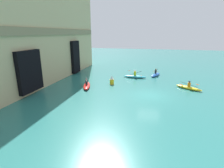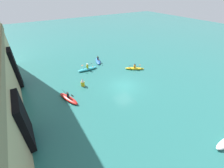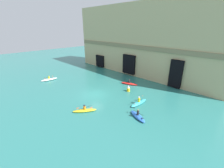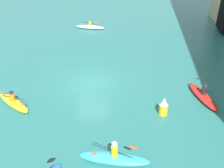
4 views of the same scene
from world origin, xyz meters
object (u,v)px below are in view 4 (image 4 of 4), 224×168
Objects in this scene: kayak_cyan at (114,158)px; marker_buoy at (164,107)px; kayak_white at (90,27)px; kayak_red at (203,96)px; kayak_yellow at (14,102)px.

kayak_cyan is 2.90× the size of marker_buoy.
kayak_red is at bearing -47.26° from kayak_white.
marker_buoy is at bearing -58.56° from kayak_white.
kayak_white is 2.94× the size of marker_buoy.
kayak_white is 0.99× the size of kayak_red.
kayak_white is at bearing -154.10° from marker_buoy.
kayak_cyan is (20.42, 5.24, 0.00)m from kayak_white.
kayak_cyan reaches higher than kayak_white.
kayak_cyan is at bearing -59.44° from kayak_red.
kayak_yellow is at bearing -98.57° from kayak_red.
kayak_cyan is (4.07, 7.20, 0.03)m from kayak_yellow.
marker_buoy is at bearing -120.30° from kayak_cyan.
kayak_white is (-16.35, 1.96, 0.03)m from kayak_yellow.
kayak_white is at bearing -161.58° from kayak_red.
marker_buoy reaches higher than kayak_white.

